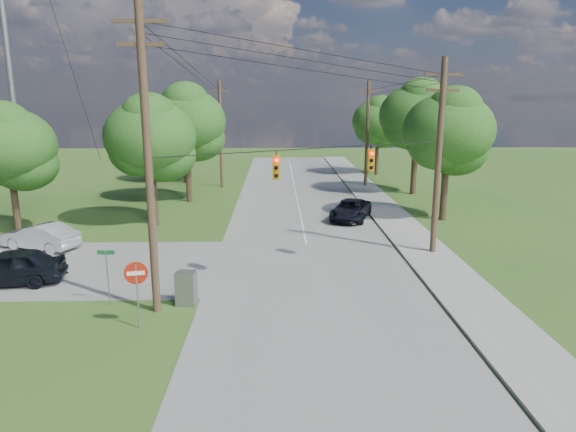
{
  "coord_description": "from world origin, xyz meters",
  "views": [
    {
      "loc": [
        0.27,
        -19.1,
        8.41
      ],
      "look_at": [
        0.81,
        5.0,
        2.86
      ],
      "focal_mm": 32.0,
      "sensor_mm": 36.0,
      "label": 1
    }
  ],
  "objects_px": {
    "pole_north_e": "(367,133)",
    "do_not_enter_sign": "(136,281)",
    "pole_north_w": "(221,134)",
    "pole_sw": "(148,157)",
    "car_main_north": "(351,210)",
    "car_cross_dark": "(9,267)",
    "pole_ne": "(439,155)",
    "car_cross_silver": "(40,236)",
    "control_cabinet": "(186,288)"
  },
  "relations": [
    {
      "from": "pole_ne",
      "to": "car_cross_dark",
      "type": "xyz_separation_m",
      "value": [
        -20.93,
        -4.47,
        -4.61
      ]
    },
    {
      "from": "control_cabinet",
      "to": "do_not_enter_sign",
      "type": "relative_size",
      "value": 0.56
    },
    {
      "from": "pole_north_e",
      "to": "car_cross_dark",
      "type": "distance_m",
      "value": 34.01
    },
    {
      "from": "car_cross_dark",
      "to": "control_cabinet",
      "type": "distance_m",
      "value": 8.9
    },
    {
      "from": "pole_ne",
      "to": "pole_north_w",
      "type": "height_order",
      "value": "pole_ne"
    },
    {
      "from": "car_cross_silver",
      "to": "pole_sw",
      "type": "bearing_deg",
      "value": 64.62
    },
    {
      "from": "pole_ne",
      "to": "car_cross_silver",
      "type": "relative_size",
      "value": 2.33
    },
    {
      "from": "pole_ne",
      "to": "car_cross_dark",
      "type": "distance_m",
      "value": 21.89
    },
    {
      "from": "control_cabinet",
      "to": "car_cross_dark",
      "type": "bearing_deg",
      "value": 171.69
    },
    {
      "from": "pole_sw",
      "to": "do_not_enter_sign",
      "type": "height_order",
      "value": "pole_sw"
    },
    {
      "from": "pole_ne",
      "to": "car_cross_dark",
      "type": "relative_size",
      "value": 2.17
    },
    {
      "from": "pole_sw",
      "to": "pole_north_e",
      "type": "bearing_deg",
      "value": 65.48
    },
    {
      "from": "car_cross_dark",
      "to": "control_cabinet",
      "type": "relative_size",
      "value": 3.33
    },
    {
      "from": "pole_north_w",
      "to": "pole_ne",
      "type": "bearing_deg",
      "value": -57.71
    },
    {
      "from": "car_cross_dark",
      "to": "control_cabinet",
      "type": "height_order",
      "value": "car_cross_dark"
    },
    {
      "from": "pole_north_e",
      "to": "control_cabinet",
      "type": "bearing_deg",
      "value": -113.15
    },
    {
      "from": "pole_north_w",
      "to": "car_cross_dark",
      "type": "height_order",
      "value": "pole_north_w"
    },
    {
      "from": "pole_north_w",
      "to": "do_not_enter_sign",
      "type": "distance_m",
      "value": 31.37
    },
    {
      "from": "pole_north_e",
      "to": "car_cross_dark",
      "type": "relative_size",
      "value": 2.06
    },
    {
      "from": "pole_north_e",
      "to": "car_cross_dark",
      "type": "height_order",
      "value": "pole_north_e"
    },
    {
      "from": "pole_north_e",
      "to": "pole_north_w",
      "type": "relative_size",
      "value": 1.0
    },
    {
      "from": "pole_sw",
      "to": "pole_north_w",
      "type": "distance_m",
      "value": 29.62
    },
    {
      "from": "pole_sw",
      "to": "pole_north_w",
      "type": "relative_size",
      "value": 1.2
    },
    {
      "from": "pole_ne",
      "to": "car_main_north",
      "type": "relative_size",
      "value": 2.11
    },
    {
      "from": "pole_north_e",
      "to": "do_not_enter_sign",
      "type": "xyz_separation_m",
      "value": [
        -13.79,
        -31.2,
        -3.25
      ]
    },
    {
      "from": "pole_sw",
      "to": "car_cross_dark",
      "type": "height_order",
      "value": "pole_sw"
    },
    {
      "from": "pole_sw",
      "to": "car_main_north",
      "type": "height_order",
      "value": "pole_sw"
    },
    {
      "from": "pole_ne",
      "to": "do_not_enter_sign",
      "type": "height_order",
      "value": "pole_ne"
    },
    {
      "from": "pole_north_e",
      "to": "car_main_north",
      "type": "relative_size",
      "value": 2.01
    },
    {
      "from": "pole_ne",
      "to": "pole_north_w",
      "type": "relative_size",
      "value": 1.05
    },
    {
      "from": "car_main_north",
      "to": "pole_north_e",
      "type": "bearing_deg",
      "value": 95.44
    },
    {
      "from": "do_not_enter_sign",
      "to": "pole_north_w",
      "type": "bearing_deg",
      "value": 79.2
    },
    {
      "from": "pole_north_w",
      "to": "control_cabinet",
      "type": "xyz_separation_m",
      "value": [
        1.5,
        -29.0,
        -4.4
      ]
    },
    {
      "from": "pole_north_e",
      "to": "car_cross_silver",
      "type": "xyz_separation_m",
      "value": [
        -22.04,
        -20.78,
        -4.36
      ]
    },
    {
      "from": "pole_north_e",
      "to": "do_not_enter_sign",
      "type": "distance_m",
      "value": 34.26
    },
    {
      "from": "pole_ne",
      "to": "pole_north_w",
      "type": "distance_m",
      "value": 26.03
    },
    {
      "from": "pole_ne",
      "to": "do_not_enter_sign",
      "type": "relative_size",
      "value": 4.03
    },
    {
      "from": "car_cross_dark",
      "to": "do_not_enter_sign",
      "type": "bearing_deg",
      "value": 47.91
    },
    {
      "from": "pole_sw",
      "to": "car_cross_dark",
      "type": "distance_m",
      "value": 9.69
    },
    {
      "from": "pole_ne",
      "to": "control_cabinet",
      "type": "bearing_deg",
      "value": -150.55
    },
    {
      "from": "pole_sw",
      "to": "pole_ne",
      "type": "bearing_deg",
      "value": 29.38
    },
    {
      "from": "car_main_north",
      "to": "car_cross_silver",
      "type": "bearing_deg",
      "value": -140.33
    },
    {
      "from": "pole_sw",
      "to": "car_cross_dark",
      "type": "xyz_separation_m",
      "value": [
        -7.43,
        3.13,
        -5.37
      ]
    },
    {
      "from": "pole_north_w",
      "to": "control_cabinet",
      "type": "distance_m",
      "value": 29.37
    },
    {
      "from": "car_cross_dark",
      "to": "car_cross_silver",
      "type": "xyz_separation_m",
      "value": [
        -1.11,
        5.69,
        -0.08
      ]
    },
    {
      "from": "pole_ne",
      "to": "car_cross_silver",
      "type": "xyz_separation_m",
      "value": [
        -22.04,
        1.22,
        -4.69
      ]
    },
    {
      "from": "pole_north_w",
      "to": "control_cabinet",
      "type": "bearing_deg",
      "value": -87.04
    },
    {
      "from": "car_main_north",
      "to": "control_cabinet",
      "type": "xyz_separation_m",
      "value": [
        -9.0,
        -15.16,
        0.01
      ]
    },
    {
      "from": "pole_north_w",
      "to": "do_not_enter_sign",
      "type": "bearing_deg",
      "value": -89.8
    },
    {
      "from": "car_main_north",
      "to": "pole_ne",
      "type": "bearing_deg",
      "value": -48.15
    }
  ]
}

